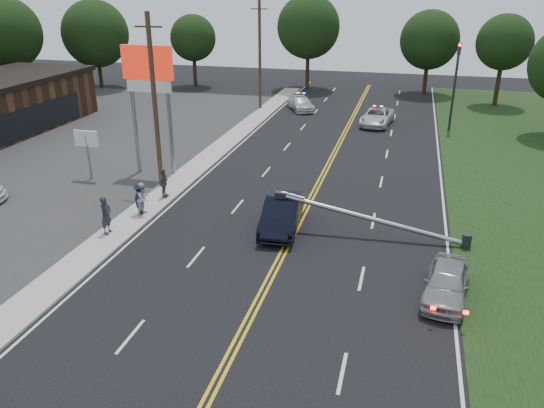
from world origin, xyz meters
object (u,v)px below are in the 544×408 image
(crashed_sedan, at_px, (282,214))
(emergency_b, at_px, (301,103))
(small_sign, at_px, (87,143))
(fallen_streetlight, at_px, (382,221))
(traffic_signal, at_px, (455,80))
(pylon_sign, at_px, (149,79))
(bystander_b, at_px, (143,199))
(waiting_sedan, at_px, (447,282))
(bystander_d, at_px, (164,183))
(utility_pole_far, at_px, (260,55))
(utility_pole_mid, at_px, (155,102))
(bystander_a, at_px, (106,215))
(bystander_c, at_px, (140,198))
(emergency_a, at_px, (377,117))

(crashed_sedan, height_order, emergency_b, crashed_sedan)
(small_sign, xyz_separation_m, fallen_streetlight, (18.19, -4.00, -1.41))
(traffic_signal, height_order, fallen_streetlight, traffic_signal)
(pylon_sign, bearing_deg, bystander_b, -69.22)
(traffic_signal, height_order, crashed_sedan, traffic_signal)
(crashed_sedan, bearing_deg, waiting_sedan, -35.61)
(waiting_sedan, xyz_separation_m, bystander_b, (-15.06, 4.22, 0.30))
(bystander_d, bearing_deg, pylon_sign, 29.43)
(utility_pole_far, distance_m, emergency_b, 5.94)
(fallen_streetlight, xyz_separation_m, utility_pole_far, (-13.39, 26.00, 4.17))
(fallen_streetlight, relative_size, utility_pole_mid, 0.94)
(emergency_b, distance_m, bystander_a, 29.63)
(small_sign, distance_m, emergency_b, 24.16)
(fallen_streetlight, height_order, bystander_c, fallen_streetlight)
(crashed_sedan, relative_size, waiting_sedan, 1.20)
(utility_pole_far, distance_m, bystander_c, 26.76)
(utility_pole_far, distance_m, bystander_d, 24.32)
(pylon_sign, distance_m, waiting_sedan, 21.15)
(small_sign, distance_m, bystander_c, 7.39)
(bystander_a, bearing_deg, utility_pole_far, 3.31)
(crashed_sedan, xyz_separation_m, bystander_d, (-7.39, 2.15, 0.17))
(small_sign, height_order, bystander_d, small_sign)
(utility_pole_far, distance_m, emergency_a, 12.83)
(pylon_sign, relative_size, crashed_sedan, 1.66)
(bystander_a, bearing_deg, emergency_b, -4.34)
(utility_pole_mid, distance_m, bystander_c, 6.11)
(traffic_signal, bearing_deg, utility_pole_far, 167.11)
(fallen_streetlight, bearing_deg, crashed_sedan, -178.90)
(small_sign, relative_size, emergency_b, 0.68)
(bystander_a, distance_m, bystander_d, 5.06)
(small_sign, relative_size, crashed_sedan, 0.64)
(waiting_sedan, bearing_deg, bystander_b, 172.43)
(pylon_sign, xyz_separation_m, bystander_c, (2.27, -6.42, -5.02))
(utility_pole_far, height_order, waiting_sedan, utility_pole_far)
(emergency_a, distance_m, bystander_a, 27.67)
(bystander_c, bearing_deg, emergency_a, -30.13)
(waiting_sedan, bearing_deg, utility_pole_mid, 160.01)
(fallen_streetlight, height_order, bystander_a, bystander_a)
(utility_pole_mid, bearing_deg, bystander_c, -77.67)
(bystander_a, bearing_deg, bystander_b, -11.91)
(small_sign, bearing_deg, utility_pole_far, 77.69)
(fallen_streetlight, distance_m, emergency_b, 28.10)
(emergency_b, height_order, bystander_a, bystander_a)
(utility_pole_far, distance_m, bystander_a, 29.24)
(utility_pole_far, distance_m, waiting_sedan, 34.93)
(utility_pole_mid, height_order, bystander_a, utility_pole_mid)
(pylon_sign, relative_size, utility_pole_far, 0.80)
(traffic_signal, xyz_separation_m, fallen_streetlight, (-4.11, -22.00, -3.29))
(emergency_a, xyz_separation_m, bystander_d, (-10.39, -20.36, 0.26))
(fallen_streetlight, distance_m, crashed_sedan, 4.88)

